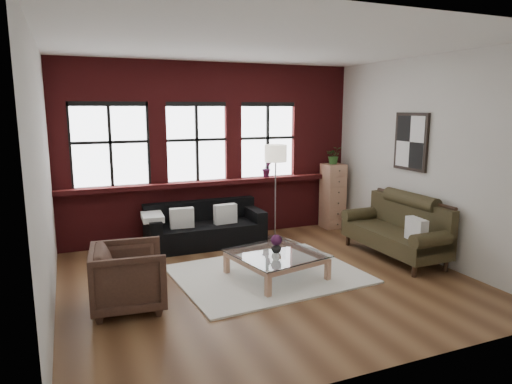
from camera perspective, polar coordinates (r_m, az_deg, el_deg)
name	(u,v)px	position (r m, az deg, el deg)	size (l,w,h in m)	color
floor	(266,279)	(6.59, 1.23, -10.83)	(5.50, 5.50, 0.00)	brown
ceiling	(267,45)	(6.19, 1.35, 17.94)	(5.50, 5.50, 0.00)	white
wall_back	(212,151)	(8.52, -5.56, 5.08)	(5.50, 5.50, 0.00)	beige
wall_front	(384,202)	(4.07, 15.71, -1.21)	(5.50, 5.50, 0.00)	beige
wall_left	(44,179)	(5.68, -25.02, 1.43)	(5.00, 5.00, 0.00)	beige
wall_right	(425,159)	(7.72, 20.34, 3.92)	(5.00, 5.00, 0.00)	beige
brick_backwall	(213,152)	(8.47, -5.44, 5.05)	(5.50, 0.12, 3.20)	maroon
sill_ledge	(215,182)	(8.45, -5.20, 1.21)	(5.50, 0.30, 0.08)	maroon
window_left	(110,147)	(8.12, -17.76, 5.43)	(1.38, 0.10, 1.50)	black
window_mid	(196,144)	(8.38, -7.45, 5.98)	(1.38, 0.10, 1.50)	black
window_right	(267,142)	(8.85, 1.38, 6.30)	(1.38, 0.10, 1.50)	black
wall_poster	(411,142)	(7.90, 18.81, 5.97)	(0.05, 0.74, 0.94)	black
shag_rug	(268,274)	(6.74, 1.50, -10.20)	(2.58, 2.02, 0.03)	silver
dark_sofa	(205,225)	(8.08, -6.36, -4.11)	(2.04, 0.83, 0.74)	black
pillow_a	(182,218)	(7.83, -9.26, -3.22)	(0.40, 0.14, 0.34)	silver
pillow_b	(225,214)	(8.04, -3.85, -2.75)	(0.40, 0.14, 0.34)	silver
vintage_settee	(394,226)	(7.69, 16.87, -4.14)	(0.86, 1.93, 1.03)	#302916
pillow_settee	(416,229)	(7.18, 19.41, -4.44)	(0.14, 0.38, 0.34)	silver
armchair	(129,277)	(5.78, -15.62, -10.19)	(0.84, 0.87, 0.79)	#412A20
coffee_table	(276,265)	(6.59, 2.53, -9.16)	(1.15, 1.15, 0.39)	tan
vase	(276,247)	(6.50, 2.55, -6.94)	(0.15, 0.15, 0.15)	#B2B2B2
flowers	(276,240)	(6.47, 2.56, -6.03)	(0.16, 0.16, 0.16)	#48183E
drawer_chest	(333,196)	(9.31, 9.57, -0.49)	(0.40, 0.40, 1.29)	tan
potted_plant_top	(334,155)	(9.19, 9.72, 4.54)	(0.31, 0.27, 0.35)	#2D5923
floor_lamp	(275,189)	(8.32, 2.44, 0.44)	(0.40, 0.40, 1.89)	#A5A5A8
sill_plant	(267,168)	(8.76, 1.41, 3.01)	(0.19, 0.16, 0.35)	#48183E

